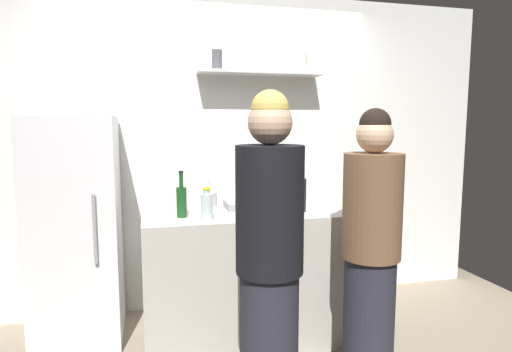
{
  "coord_description": "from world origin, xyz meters",
  "views": [
    {
      "loc": [
        -0.59,
        -2.35,
        1.55
      ],
      "look_at": [
        0.14,
        0.53,
        1.18
      ],
      "focal_mm": 30.32,
      "sensor_mm": 36.0,
      "label": 1
    }
  ],
  "objects": [
    {
      "name": "back_wall_assembly",
      "position": [
        0.0,
        1.25,
        1.3
      ],
      "size": [
        4.8,
        0.32,
        2.6
      ],
      "color": "white",
      "rests_on": "ground"
    },
    {
      "name": "refrigerator",
      "position": [
        -1.08,
        0.85,
        0.8
      ],
      "size": [
        0.58,
        0.66,
        1.6
      ],
      "color": "white",
      "rests_on": "ground"
    },
    {
      "name": "counter",
      "position": [
        0.14,
        0.53,
        0.47
      ],
      "size": [
        1.56,
        0.64,
        0.93
      ],
      "primitive_type": "cube",
      "color": "#B7B2A8",
      "rests_on": "ground"
    },
    {
      "name": "baking_pan",
      "position": [
        0.12,
        0.66,
        0.96
      ],
      "size": [
        0.34,
        0.24,
        0.05
      ],
      "primitive_type": "cube",
      "color": "gray",
      "rests_on": "counter"
    },
    {
      "name": "utensil_holder",
      "position": [
        -0.15,
        0.77,
        0.99
      ],
      "size": [
        0.11,
        0.11,
        0.22
      ],
      "color": "#B2B2B7",
      "rests_on": "counter"
    },
    {
      "name": "wine_bottle_dark_glass",
      "position": [
        0.45,
        0.46,
        1.06
      ],
      "size": [
        0.07,
        0.07,
        0.32
      ],
      "color": "black",
      "rests_on": "counter"
    },
    {
      "name": "wine_bottle_green_glass",
      "position": [
        -0.37,
        0.47,
        1.05
      ],
      "size": [
        0.07,
        0.07,
        0.31
      ],
      "color": "#19471E",
      "rests_on": "counter"
    },
    {
      "name": "wine_bottle_amber_glass",
      "position": [
        0.43,
        0.6,
        1.06
      ],
      "size": [
        0.07,
        0.07,
        0.33
      ],
      "color": "#472814",
      "rests_on": "counter"
    },
    {
      "name": "wine_bottle_pale_glass",
      "position": [
        0.86,
        0.38,
        1.06
      ],
      "size": [
        0.08,
        0.08,
        0.33
      ],
      "color": "#B2BFB2",
      "rests_on": "counter"
    },
    {
      "name": "water_bottle_plastic",
      "position": [
        -0.23,
        0.35,
        1.03
      ],
      "size": [
        0.08,
        0.08,
        0.21
      ],
      "color": "silver",
      "rests_on": "counter"
    },
    {
      "name": "person_blonde",
      "position": [
        -0.01,
        -0.33,
        0.85
      ],
      "size": [
        0.34,
        0.34,
        1.71
      ],
      "rotation": [
        0.0,
        0.0,
        2.93
      ],
      "color": "#262633",
      "rests_on": "ground"
    },
    {
      "name": "person_brown_jacket",
      "position": [
        0.66,
        -0.14,
        0.81
      ],
      "size": [
        0.34,
        0.34,
        1.63
      ],
      "rotation": [
        0.0,
        0.0,
        1.39
      ],
      "color": "#262633",
      "rests_on": "ground"
    }
  ]
}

